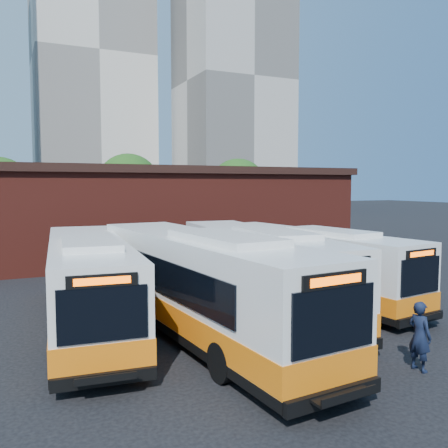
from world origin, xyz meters
name	(u,v)px	position (x,y,z in m)	size (l,w,h in m)	color
ground	(296,328)	(0.00, 0.00, 0.00)	(220.00, 220.00, 0.00)	black
bus_west	(88,285)	(-6.82, 3.19, 1.54)	(3.67, 12.63, 3.40)	white
bus_midwest	(202,289)	(-3.48, 0.50, 1.66)	(3.90, 13.62, 3.67)	white
bus_mideast	(257,273)	(-0.15, 2.66, 1.58)	(3.65, 12.94, 3.48)	white
bus_east	(308,266)	(3.02, 3.60, 1.49)	(4.01, 12.19, 3.27)	white
transit_worker	(420,336)	(0.92, -4.77, 0.98)	(0.71, 0.47, 1.96)	#111A31
depot_building	(146,211)	(0.00, 20.00, 3.26)	(28.60, 12.60, 6.40)	maroon
tree_mid	(129,186)	(2.00, 34.00, 5.08)	(6.56, 6.56, 8.36)	#382314
tree_east	(238,188)	(13.00, 31.00, 4.83)	(6.24, 6.24, 7.96)	#382314
tower_center	(91,60)	(7.00, 86.00, 30.34)	(22.00, 20.00, 61.20)	silver
tower_right	(232,83)	(30.00, 68.00, 24.34)	(18.00, 18.00, 49.20)	#BDB7AD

